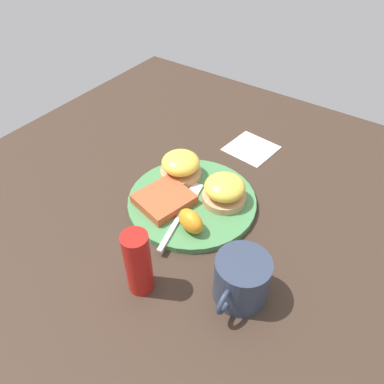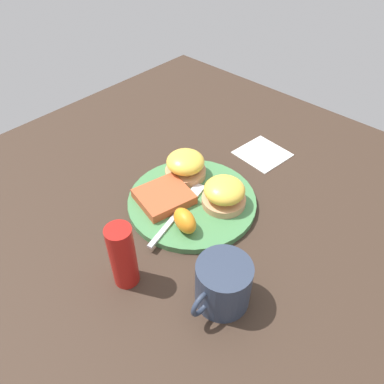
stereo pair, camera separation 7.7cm
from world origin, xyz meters
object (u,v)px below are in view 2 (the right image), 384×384
object	(u,v)px
fork	(181,209)
condiment_bottle	(123,256)
sandwich_benedict_left	(224,193)
hashbrown_patty	(164,196)
orange_wedge	(185,221)
cup	(223,284)
sandwich_benedict_right	(185,165)

from	to	relation	value
fork	condiment_bottle	xyz separation A→B (m)	(0.18, 0.04, 0.05)
sandwich_benedict_left	hashbrown_patty	bearing A→B (deg)	-51.81
orange_wedge	sandwich_benedict_left	bearing A→B (deg)	174.16
sandwich_benedict_left	cup	xyz separation A→B (m)	(0.17, 0.13, 0.00)
hashbrown_patty	cup	bearing A→B (deg)	68.21
cup	orange_wedge	bearing A→B (deg)	-113.99
fork	cup	size ratio (longest dim) A/B	1.64
sandwich_benedict_right	orange_wedge	xyz separation A→B (m)	(0.12, 0.11, -0.01)
sandwich_benedict_right	fork	bearing A→B (deg)	38.36
sandwich_benedict_right	hashbrown_patty	distance (m)	0.09
sandwich_benedict_right	fork	xyz separation A→B (m)	(0.09, 0.07, -0.03)
sandwich_benedict_left	orange_wedge	size ratio (longest dim) A/B	1.52
sandwich_benedict_right	hashbrown_patty	xyz separation A→B (m)	(0.09, 0.02, -0.02)
hashbrown_patty	cup	xyz separation A→B (m)	(0.09, 0.23, 0.02)
sandwich_benedict_right	condiment_bottle	xyz separation A→B (m)	(0.26, 0.11, 0.02)
sandwich_benedict_left	cup	bearing A→B (deg)	38.39
fork	condiment_bottle	distance (m)	0.19
sandwich_benedict_right	orange_wedge	world-z (taller)	sandwich_benedict_right
sandwich_benedict_left	fork	world-z (taller)	sandwich_benedict_left
hashbrown_patty	sandwich_benedict_right	bearing A→B (deg)	-165.73
orange_wedge	cup	size ratio (longest dim) A/B	0.50
sandwich_benedict_left	hashbrown_patty	world-z (taller)	sandwich_benedict_left
sandwich_benedict_left	hashbrown_patty	distance (m)	0.13
hashbrown_patty	fork	distance (m)	0.05
sandwich_benedict_left	fork	size ratio (longest dim) A/B	0.46
sandwich_benedict_right	hashbrown_patty	world-z (taller)	sandwich_benedict_right
cup	condiment_bottle	distance (m)	0.17
orange_wedge	condiment_bottle	world-z (taller)	condiment_bottle
hashbrown_patty	orange_wedge	world-z (taller)	orange_wedge
sandwich_benedict_left	condiment_bottle	distance (m)	0.25
hashbrown_patty	fork	bearing A→B (deg)	92.42
sandwich_benedict_left	orange_wedge	bearing A→B (deg)	-5.84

